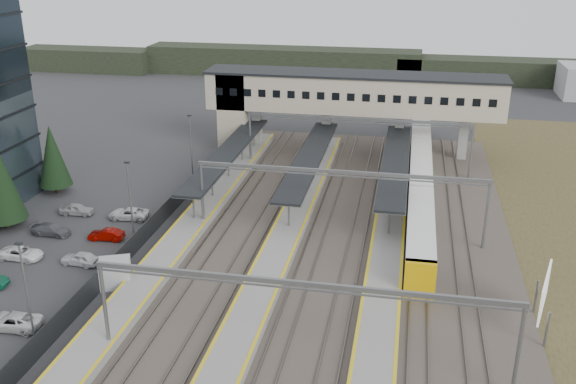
% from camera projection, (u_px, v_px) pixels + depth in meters
% --- Properties ---
extents(ground, '(220.00, 220.00, 0.00)m').
position_uv_depth(ground, '(175.00, 297.00, 53.57)').
color(ground, '#2B2B2D').
rests_on(ground, ground).
extents(lampposts, '(0.50, 53.25, 8.07)m').
position_uv_depth(lampposts, '(88.00, 236.00, 54.55)').
color(lampposts, slate).
rests_on(lampposts, ground).
extents(fence, '(0.08, 90.00, 2.00)m').
position_uv_depth(fence, '(126.00, 253.00, 58.93)').
color(fence, '#26282B').
rests_on(fence, ground).
extents(relay_cabin_far, '(3.22, 2.99, 2.38)m').
position_uv_depth(relay_cabin_far, '(115.00, 273.00, 54.96)').
color(relay_cabin_far, '#9EA0A4').
rests_on(relay_cabin_far, ground).
extents(rail_corridor, '(34.00, 90.00, 0.92)m').
position_uv_depth(rail_corridor, '(295.00, 275.00, 56.38)').
color(rail_corridor, '#3A352E').
rests_on(rail_corridor, ground).
extents(canopies, '(23.10, 30.00, 3.28)m').
position_uv_depth(canopies, '(310.00, 157.00, 75.57)').
color(canopies, black).
rests_on(canopies, ground).
extents(footbridge, '(40.40, 6.40, 11.20)m').
position_uv_depth(footbridge, '(333.00, 96.00, 87.70)').
color(footbridge, '#AFA78B').
rests_on(footbridge, ground).
extents(gantries, '(28.40, 62.28, 7.17)m').
position_uv_depth(gantries, '(323.00, 228.00, 51.99)').
color(gantries, slate).
rests_on(gantries, ground).
extents(train, '(2.58, 53.83, 3.25)m').
position_uv_depth(train, '(420.00, 173.00, 76.54)').
color(train, silver).
rests_on(train, ground).
extents(billboard, '(1.69, 5.53, 4.80)m').
position_uv_depth(billboard, '(544.00, 294.00, 47.76)').
color(billboard, slate).
rests_on(billboard, ground).
extents(treeline_far, '(170.00, 19.00, 7.00)m').
position_uv_depth(treeline_far, '(440.00, 70.00, 132.61)').
color(treeline_far, black).
rests_on(treeline_far, ground).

